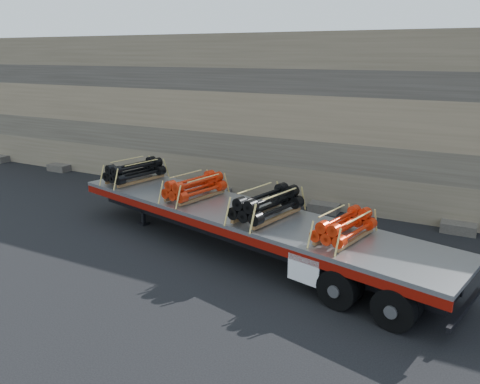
{
  "coord_description": "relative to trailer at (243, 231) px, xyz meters",
  "views": [
    {
      "loc": [
        7.26,
        -12.86,
        6.2
      ],
      "look_at": [
        0.26,
        0.65,
        1.67
      ],
      "focal_mm": 35.0,
      "sensor_mm": 36.0,
      "label": 1
    }
  ],
  "objects": [
    {
      "name": "ground",
      "position": [
        -0.86,
        0.29,
        -0.68
      ],
      "size": [
        120.0,
        120.0,
        0.0
      ],
      "primitive_type": "plane",
      "color": "black",
      "rests_on": "ground"
    },
    {
      "name": "rock_wall",
      "position": [
        -0.86,
        6.79,
        2.82
      ],
      "size": [
        44.0,
        3.0,
        7.0
      ],
      "primitive_type": "cube",
      "color": "#7A6B54",
      "rests_on": "ground"
    },
    {
      "name": "trailer",
      "position": [
        0.0,
        0.0,
        0.0
      ],
      "size": [
        13.93,
        5.73,
        1.37
      ],
      "primitive_type": null,
      "rotation": [
        0.0,
        0.0,
        -0.23
      ],
      "color": "#9FA2A6",
      "rests_on": "ground"
    },
    {
      "name": "bundle_front",
      "position": [
        -5.41,
        1.29,
        1.08
      ],
      "size": [
        1.58,
        2.4,
        0.78
      ],
      "primitive_type": null,
      "rotation": [
        0.0,
        0.0,
        -0.23
      ],
      "color": "black",
      "rests_on": "trailer"
    },
    {
      "name": "bundle_midfront",
      "position": [
        -2.14,
        0.51,
        1.06
      ],
      "size": [
        1.53,
        2.31,
        0.75
      ],
      "primitive_type": null,
      "rotation": [
        0.0,
        0.0,
        -0.23
      ],
      "color": "red",
      "rests_on": "trailer"
    },
    {
      "name": "bundle_midrear",
      "position": [
        0.93,
        -0.22,
        1.1
      ],
      "size": [
        1.67,
        2.53,
        0.82
      ],
      "primitive_type": null,
      "rotation": [
        0.0,
        0.0,
        -0.23
      ],
      "color": "black",
      "rests_on": "trailer"
    },
    {
      "name": "bundle_rear",
      "position": [
        3.48,
        -0.83,
        1.03
      ],
      "size": [
        1.4,
        2.12,
        0.69
      ],
      "primitive_type": null,
      "rotation": [
        0.0,
        0.0,
        -0.23
      ],
      "color": "red",
      "rests_on": "trailer"
    }
  ]
}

